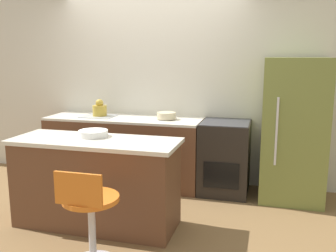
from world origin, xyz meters
TOP-DOWN VIEW (x-y plane):
  - ground_plane at (0.00, 0.00)m, footprint 14.00×14.00m
  - wall_back at (0.00, 0.70)m, footprint 8.00×0.06m
  - back_counter at (-0.31, 0.34)m, footprint 2.09×0.65m
  - kitchen_island at (-0.10, -0.95)m, footprint 1.69×0.63m
  - oven_range at (1.04, 0.34)m, footprint 0.60×0.66m
  - refrigerator at (1.85, 0.32)m, footprint 0.73×0.71m
  - stool_chair at (0.21, -1.70)m, footprint 0.46×0.46m
  - kettle at (-0.67, 0.36)m, footprint 0.19×0.19m
  - mixing_bowl at (0.27, 0.36)m, footprint 0.25×0.25m
  - fruit_bowl at (-0.17, -0.84)m, footprint 0.30×0.30m

SIDE VIEW (x-z plane):
  - ground_plane at x=0.00m, z-range 0.00..0.00m
  - stool_chair at x=0.21m, z-range 0.00..0.87m
  - back_counter at x=-0.31m, z-range 0.00..0.91m
  - kitchen_island at x=-0.10m, z-range 0.00..0.90m
  - oven_range at x=1.04m, z-range 0.00..0.91m
  - refrigerator at x=1.85m, z-range 0.00..1.70m
  - fruit_bowl at x=-0.17m, z-range 0.90..0.97m
  - mixing_bowl at x=0.27m, z-range 0.91..0.99m
  - kettle at x=-0.67m, z-range 0.89..1.11m
  - wall_back at x=0.00m, z-range 0.00..2.60m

